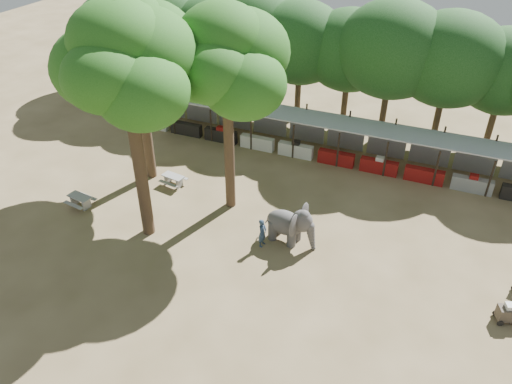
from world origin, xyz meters
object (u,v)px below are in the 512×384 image
at_px(elephant, 291,224).
at_px(handler, 262,233).
at_px(picnic_table_far, 173,179).
at_px(cart_front, 509,313).
at_px(picnic_table_near, 80,200).
at_px(yard_tree_left, 135,46).
at_px(yard_tree_center, 124,64).
at_px(yard_tree_back, 225,60).

bearing_deg(elephant, handler, -135.70).
bearing_deg(picnic_table_far, elephant, -6.11).
height_order(elephant, cart_front, elephant).
bearing_deg(picnic_table_near, yard_tree_left, 77.68).
bearing_deg(yard_tree_center, handler, 10.09).
height_order(yard_tree_left, elephant, yard_tree_left).
height_order(yard_tree_back, picnic_table_far, yard_tree_back).
relative_size(yard_tree_left, handler, 6.87).
distance_m(elephant, picnic_table_near, 12.34).
bearing_deg(yard_tree_back, elephant, -24.38).
bearing_deg(yard_tree_back, yard_tree_left, 170.54).
distance_m(yard_tree_back, cart_front, 17.33).
relative_size(handler, picnic_table_far, 1.02).
bearing_deg(yard_tree_left, yard_tree_center, -59.04).
distance_m(yard_tree_back, elephant, 8.89).
bearing_deg(yard_tree_center, elephant, 15.07).
relative_size(yard_tree_left, picnic_table_near, 6.91).
bearing_deg(picnic_table_far, cart_front, -2.21).
relative_size(yard_tree_back, picnic_table_near, 7.12).
height_order(elephant, picnic_table_far, elephant).
bearing_deg(cart_front, picnic_table_near, 160.80).
height_order(yard_tree_left, yard_tree_center, yard_tree_center).
xyz_separation_m(yard_tree_back, handler, (3.20, -2.90, -7.74)).
relative_size(handler, picnic_table_near, 1.01).
xyz_separation_m(elephant, picnic_table_far, (-8.42, 2.36, -0.64)).
relative_size(yard_tree_back, elephant, 3.89).
relative_size(yard_tree_center, cart_front, 10.28).
xyz_separation_m(yard_tree_center, yard_tree_back, (3.00, 4.00, -0.67)).
bearing_deg(elephant, cart_front, -0.48).
height_order(yard_tree_left, cart_front, yard_tree_left).
bearing_deg(cart_front, yard_tree_center, 161.87).
bearing_deg(yard_tree_left, handler, -22.95).
bearing_deg(yard_tree_center, cart_front, 1.36).
relative_size(yard_tree_center, elephant, 4.13).
xyz_separation_m(yard_tree_center, picnic_table_far, (-1.00, 4.35, -8.76)).
bearing_deg(picnic_table_near, cart_front, 8.78).
distance_m(yard_tree_center, yard_tree_back, 5.04).
xyz_separation_m(yard_tree_left, handler, (9.20, -3.90, -7.40)).
bearing_deg(yard_tree_center, picnic_table_near, 176.28).
bearing_deg(yard_tree_center, picnic_table_far, 102.90).
bearing_deg(handler, elephant, -48.63).
bearing_deg(elephant, picnic_table_near, -164.08).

